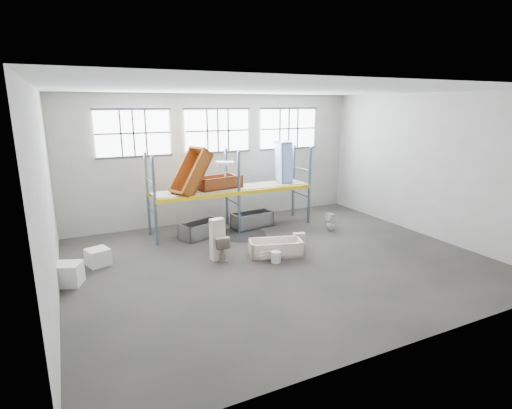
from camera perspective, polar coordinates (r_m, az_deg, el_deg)
floor at (r=12.30m, az=3.08°, el=-8.11°), size 12.00×10.00×0.10m
ceiling at (r=11.40m, az=3.43°, el=16.36°), size 12.00×10.00×0.10m
wall_back at (r=16.13m, az=-5.55°, el=6.57°), size 12.00×0.10×5.00m
wall_front at (r=7.70m, az=21.84°, el=-2.75°), size 12.00×0.10×5.00m
wall_left at (r=10.18m, az=-28.06°, el=0.53°), size 0.10×10.00×5.00m
wall_right at (r=15.43m, az=23.38°, el=5.14°), size 0.10×10.00×5.00m
window_left at (r=15.10m, az=-17.11°, el=9.71°), size 2.60×0.04×1.60m
window_mid at (r=15.92m, az=-5.51°, el=10.45°), size 2.60×0.04×1.60m
window_right at (r=17.30m, az=4.65°, el=10.76°), size 2.60×0.04×1.60m
rack_upright_la at (r=13.46m, az=-14.24°, el=0.36°), size 0.08×0.08×3.00m
rack_upright_lb at (r=14.61m, az=-15.22°, el=1.36°), size 0.08×0.08×3.00m
rack_upright_ma at (r=14.34m, az=-2.45°, el=1.61°), size 0.08×0.08×3.00m
rack_upright_mb at (r=15.42m, az=-4.23°, el=2.48°), size 0.08×0.08×3.00m
rack_upright_ra at (r=15.74m, az=7.63°, el=2.63°), size 0.08×0.08×3.00m
rack_upright_rb at (r=16.74m, az=5.37°, el=3.38°), size 0.08×0.08×3.00m
rack_beam_front at (r=14.34m, az=-2.45°, el=1.61°), size 6.00×0.10×0.14m
rack_beam_back at (r=15.42m, az=-4.23°, el=2.48°), size 6.00×0.10×0.14m
shelf_deck at (r=14.86m, az=-3.37°, el=2.36°), size 5.90×1.10×0.03m
wet_patch at (r=14.56m, az=-2.07°, el=-4.30°), size 1.80×1.80×0.00m
bathtub_beige at (r=12.59m, az=2.79°, el=-6.16°), size 1.79×1.22×0.48m
cistern_spare at (r=13.36m, az=6.15°, el=-4.84°), size 0.43×0.27×0.38m
sink_in_tub at (r=12.80m, az=3.62°, el=-6.21°), size 0.48×0.48×0.14m
toilet_beige at (r=12.30m, az=-4.96°, el=-5.95°), size 0.58×0.84×0.78m
cistern_tall at (r=12.15m, az=-5.54°, el=-4.97°), size 0.44×0.31×1.28m
toilet_white at (r=15.15m, az=10.64°, el=-2.43°), size 0.35×0.34×0.70m
steel_tub_left at (r=14.33m, az=-7.79°, el=-3.56°), size 1.68×1.19×0.56m
steel_tub_right at (r=15.39m, az=-0.58°, el=-2.16°), size 1.63×0.91×0.57m
rust_tub_flat at (r=14.75m, az=-5.30°, el=3.19°), size 1.75×1.04×0.46m
rust_tub_tilted at (r=14.11m, az=-9.28°, el=4.53°), size 1.64×1.30×1.76m
sink_on_shelf at (r=14.48m, az=-4.45°, el=4.11°), size 0.79×0.72×0.57m
blue_tub_upright at (r=15.78m, az=3.97°, el=6.05°), size 0.62×0.82×1.63m
bucket at (r=12.04m, az=2.85°, el=-7.48°), size 0.33×0.33×0.34m
carton_near at (r=11.67m, az=-25.32°, el=-8.97°), size 0.85×0.80×0.59m
carton_far at (r=12.70m, az=-21.64°, el=-6.97°), size 0.74×0.74×0.49m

